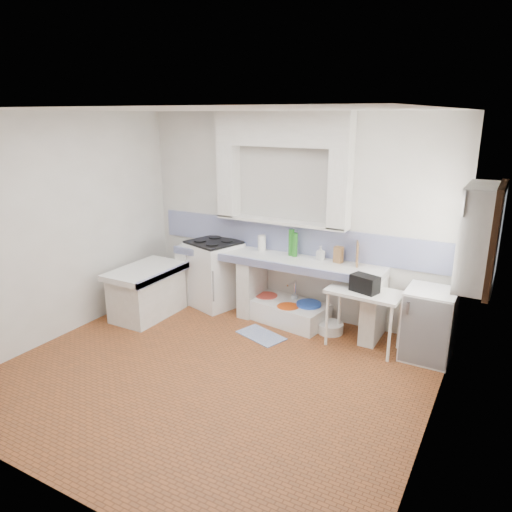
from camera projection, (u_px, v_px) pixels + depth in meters
The scene contains 36 objects.
floor at pixel (212, 374), 5.29m from camera, with size 4.50×4.50×0.00m, color brown.
ceiling at pixel (204, 110), 4.49m from camera, with size 4.50×4.50×0.00m, color silver.
wall_back at pixel (291, 217), 6.57m from camera, with size 4.50×4.50×0.00m, color silver.
wall_front at pixel (40, 325), 3.22m from camera, with size 4.50×4.50×0.00m, color silver.
wall_left at pixel (59, 228), 5.94m from camera, with size 4.50×4.50×0.00m, color silver.
wall_right at pixel (440, 290), 3.85m from camera, with size 4.50×4.50×0.00m, color silver.
alcove_mass at pixel (282, 129), 6.17m from camera, with size 1.90×0.25×0.45m, color silver.
window_frame at pixel (480, 237), 4.71m from camera, with size 0.35×0.86×1.06m, color #321D10.
lace_valance at pixel (469, 197), 4.67m from camera, with size 0.01×0.84×0.24m, color white.
counter_slab at pixel (274, 259), 6.52m from camera, with size 3.00×0.60×0.08m, color white.
counter_lip at pixel (265, 264), 6.28m from camera, with size 3.00×0.04×0.10m, color navy.
counter_pier_left at pixel (193, 274), 7.30m from camera, with size 0.20×0.55×0.82m, color silver.
counter_pier_mid at pixel (252, 286), 6.81m from camera, with size 0.20×0.55×0.82m, color silver.
counter_pier_right at pixel (373, 309), 5.99m from camera, with size 0.20×0.55×0.82m, color silver.
peninsula_top at pixel (146, 271), 6.65m from camera, with size 0.70×1.10×0.08m, color white.
peninsula_base at pixel (148, 295), 6.75m from camera, with size 0.60×1.00×0.62m, color silver.
peninsula_lip at pixel (164, 275), 6.50m from camera, with size 0.04×1.10×0.10m, color navy.
backsplash at pixel (290, 238), 6.64m from camera, with size 4.27×0.03×0.40m, color navy.
stove at pixel (214, 274), 7.09m from camera, with size 0.67×0.65×0.95m, color white.
sink at pixel (288, 313), 6.59m from camera, with size 1.06×0.57×0.25m, color white.
side_table at pixel (363, 319), 5.81m from camera, with size 0.88×0.49×0.04m, color white.
fridge at pixel (429, 324), 5.53m from camera, with size 0.55×0.55×0.84m, color white.
bucket_red at pixel (266, 305), 6.82m from camera, with size 0.31×0.31×0.29m, color #D14436.
bucket_orange at pixel (288, 316), 6.45m from camera, with size 0.31×0.31×0.28m, color #D7490F.
bucket_blue at pixel (308, 314), 6.48m from camera, with size 0.34×0.34×0.31m, color blue.
basin_white at pixel (330, 328), 6.27m from camera, with size 0.34×0.34×0.13m, color white.
water_bottle_a at pixel (285, 306), 6.80m from camera, with size 0.07×0.07×0.28m, color silver.
water_bottle_b at pixel (294, 306), 6.72m from camera, with size 0.09×0.09×0.33m, color silver.
black_bag at pixel (365, 284), 5.64m from camera, with size 0.32×0.18×0.20m, color black.
green_bottle_a at pixel (291, 243), 6.50m from camera, with size 0.08×0.08×0.36m, color #23731F.
green_bottle_b at pixel (295, 245), 6.45m from camera, with size 0.07×0.07×0.33m, color #23731F.
knife_block at pixel (338, 255), 6.20m from camera, with size 0.11×0.09×0.21m, color #996B3D.
cutting_board at pixel (357, 254), 6.08m from camera, with size 0.02×0.22×0.30m, color #996B3D.
paper_towel at pixel (262, 243), 6.73m from camera, with size 0.11×0.11×0.22m, color white.
soap_bottle at pixel (321, 253), 6.32m from camera, with size 0.08×0.09×0.19m, color white.
rug at pixel (261, 335), 6.19m from camera, with size 0.62×0.35×0.01m, color navy.
Camera 1 is at (2.71, -3.87, 2.76)m, focal length 33.53 mm.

